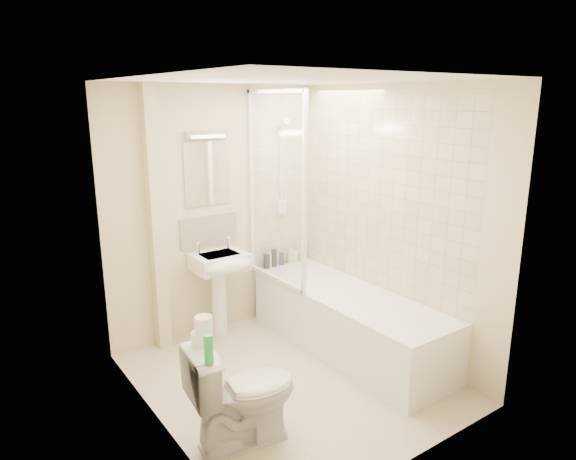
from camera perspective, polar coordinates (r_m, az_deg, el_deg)
floor at (r=4.45m, az=0.24°, el=-16.22°), size 2.50×2.50×0.00m
wall_back at (r=5.01m, az=-8.08°, el=1.99°), size 2.20×0.02×2.40m
wall_left at (r=3.48m, az=-14.68°, el=-3.94°), size 0.02×2.50×2.40m
wall_right at (r=4.68m, az=11.29°, el=0.96°), size 0.02×2.50×2.40m
ceiling at (r=3.83m, az=0.28°, el=16.41°), size 2.20×2.50×0.02m
tile_back at (r=5.34m, az=-0.92°, el=5.35°), size 0.70×0.01×1.75m
tile_right at (r=4.71m, az=10.21°, el=3.89°), size 0.01×2.10×1.75m
pipe_boxing at (r=4.72m, az=-14.44°, el=0.88°), size 0.12×0.12×2.40m
splashback at (r=5.01m, az=-8.75°, el=-0.05°), size 0.60×0.02×0.30m
mirror at (r=4.90m, az=-8.99°, el=6.19°), size 0.46×0.01×0.60m
strip_light at (r=4.84m, az=-9.04°, el=10.49°), size 0.42×0.07×0.07m
bathtub at (r=4.82m, az=6.74°, el=-9.90°), size 0.70×2.10×0.55m
shower_screen at (r=4.78m, az=-1.41°, el=4.58°), size 0.04×0.92×1.80m
shower_fixture at (r=5.28m, az=-0.67°, el=6.58°), size 0.10×0.16×0.99m
pedestal_sink at (r=4.92m, az=-7.40°, el=-4.62°), size 0.50×0.47×0.96m
bottle_black_a at (r=5.34m, az=-2.37°, el=-3.46°), size 0.07×0.07×0.16m
bottle_white_a at (r=5.36m, az=-2.11°, el=-3.39°), size 0.05×0.05×0.16m
bottle_black_b at (r=5.38m, az=-1.57°, el=-3.12°), size 0.06×0.06×0.19m
bottle_blue at (r=5.45m, az=-0.71°, el=-3.22°), size 0.05×0.05×0.13m
bottle_cream at (r=5.50m, az=0.27°, el=-2.83°), size 0.06×0.06×0.17m
bottle_white_b at (r=5.54m, az=0.79°, el=-2.97°), size 0.06×0.06×0.12m
bottle_green at (r=5.59m, az=1.33°, el=-3.02°), size 0.07×0.07×0.08m
toilet at (r=3.59m, az=-5.03°, el=-17.56°), size 0.60×0.83×0.74m
toilet_roll_lower at (r=3.37m, az=-9.79°, el=-11.85°), size 0.11×0.11×0.09m
toilet_roll_upper at (r=3.33m, az=-9.35°, el=-10.33°), size 0.11×0.11×0.11m
green_bottle at (r=3.14m, az=-8.81°, el=-12.97°), size 0.06×0.06×0.19m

